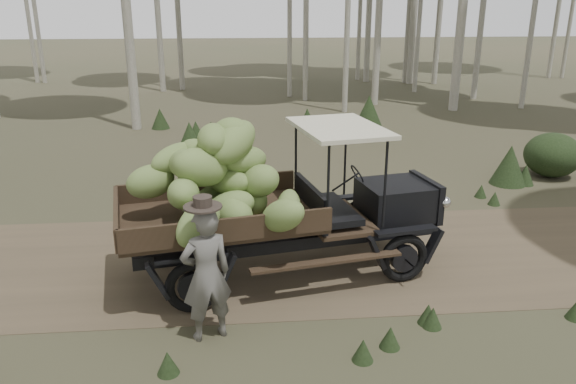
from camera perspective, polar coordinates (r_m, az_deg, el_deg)
name	(u,v)px	position (r m, az deg, el deg)	size (l,w,h in m)	color
ground	(414,254)	(10.14, 12.65, -6.14)	(120.00, 120.00, 0.00)	#473D2B
dirt_track	(414,254)	(10.14, 12.66, -6.12)	(70.00, 4.00, 0.01)	brown
banana_truck	(251,187)	(8.54, -3.78, 0.53)	(5.41, 3.09, 2.69)	black
farmer	(206,273)	(7.27, -8.31, -8.16)	(0.77, 0.64, 1.96)	#5B5954
undergrowth	(413,280)	(8.07, 12.57, -8.71)	(25.11, 21.94, 1.36)	#233319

